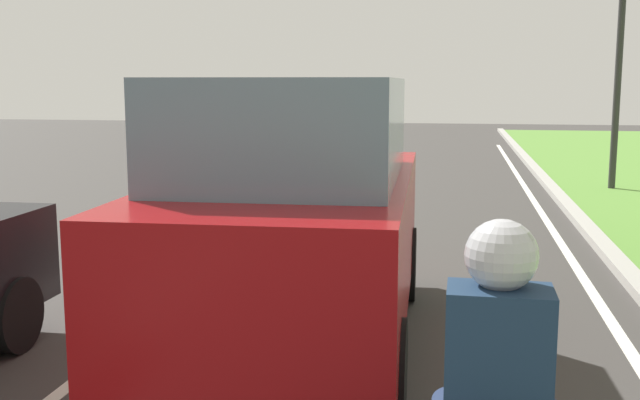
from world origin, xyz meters
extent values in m
plane|color=#383533|center=(0.00, 14.00, 0.00)|extent=(60.00, 60.00, 0.00)
cube|color=silver|center=(-0.70, 14.00, 0.00)|extent=(0.12, 32.00, 0.01)
cube|color=silver|center=(3.60, 14.00, 0.00)|extent=(0.12, 32.00, 0.01)
cube|color=#9E9B93|center=(4.10, 14.00, 0.06)|extent=(0.24, 48.00, 0.12)
cube|color=maroon|center=(0.79, 8.30, 0.93)|extent=(2.05, 4.56, 1.10)
cube|color=slate|center=(0.80, 8.15, 1.88)|extent=(1.79, 2.76, 0.80)
cylinder|color=black|center=(-0.13, 9.80, 0.38)|extent=(0.25, 0.77, 0.76)
cylinder|color=black|center=(1.62, 9.85, 0.38)|extent=(0.25, 0.77, 0.76)
cylinder|color=black|center=(-0.03, 6.74, 0.38)|extent=(0.25, 0.77, 0.76)
cylinder|color=black|center=(1.72, 6.80, 0.38)|extent=(0.25, 0.77, 0.76)
cylinder|color=black|center=(-1.52, 7.72, 0.32)|extent=(0.23, 0.64, 0.64)
cube|color=#192D47|center=(2.28, 5.01, 1.18)|extent=(0.40, 0.27, 0.60)
sphere|color=#B2B2B7|center=(2.28, 5.04, 1.60)|extent=(0.28, 0.28, 0.28)
cylinder|color=#2D2D2D|center=(5.32, 18.60, 2.60)|extent=(0.14, 0.14, 5.19)
camera|label=1|loc=(2.10, 2.16, 2.25)|focal=42.54mm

